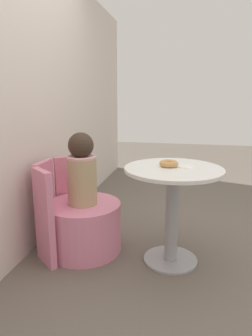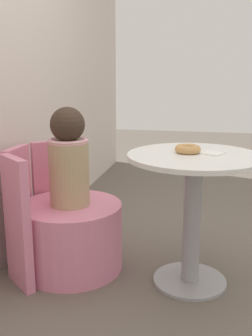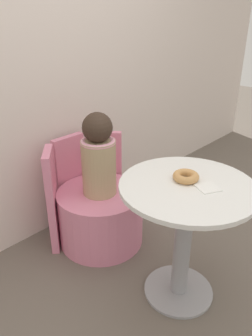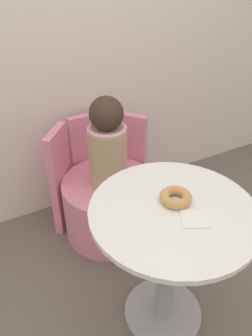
{
  "view_description": "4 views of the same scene",
  "coord_description": "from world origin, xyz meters",
  "views": [
    {
      "loc": [
        -2.03,
        -0.12,
        1.23
      ],
      "look_at": [
        0.11,
        0.34,
        0.71
      ],
      "focal_mm": 32.0,
      "sensor_mm": 36.0,
      "label": 1
    },
    {
      "loc": [
        -1.96,
        -0.09,
        1.15
      ],
      "look_at": [
        0.05,
        0.34,
        0.65
      ],
      "focal_mm": 42.0,
      "sensor_mm": 36.0,
      "label": 2
    },
    {
      "loc": [
        -1.21,
        -0.79,
        1.54
      ],
      "look_at": [
        0.05,
        0.39,
        0.7
      ],
      "focal_mm": 35.0,
      "sensor_mm": 36.0,
      "label": 3
    },
    {
      "loc": [
        -0.58,
        -0.84,
        1.63
      ],
      "look_at": [
        0.05,
        0.36,
        0.71
      ],
      "focal_mm": 35.0,
      "sensor_mm": 36.0,
      "label": 4
    }
  ],
  "objects": [
    {
      "name": "round_table",
      "position": [
        0.07,
        -0.02,
        0.52
      ],
      "size": [
        0.71,
        0.71,
        0.74
      ],
      "color": "#99999E",
      "rests_on": "ground_plane"
    },
    {
      "name": "ground_plane",
      "position": [
        0.0,
        0.0,
        0.0
      ],
      "size": [
        12.0,
        12.0,
        0.0
      ],
      "primitive_type": "plane",
      "color": "#665B51"
    },
    {
      "name": "paper_napkin",
      "position": [
        0.11,
        -0.11,
        0.74
      ],
      "size": [
        0.14,
        0.14,
        0.01
      ],
      "color": "white",
      "rests_on": "round_table"
    },
    {
      "name": "tub_chair",
      "position": [
        0.1,
        0.68,
        0.2
      ],
      "size": [
        0.6,
        0.6,
        0.4
      ],
      "color": "pink",
      "rests_on": "ground_plane"
    },
    {
      "name": "booth_backrest",
      "position": [
        0.1,
        0.93,
        0.36
      ],
      "size": [
        0.7,
        0.26,
        0.73
      ],
      "color": "pink",
      "rests_on": "ground_plane"
    },
    {
      "name": "child_figure",
      "position": [
        0.1,
        0.68,
        0.68
      ],
      "size": [
        0.23,
        0.23,
        0.57
      ],
      "color": "tan",
      "rests_on": "tub_chair"
    },
    {
      "name": "donut",
      "position": [
        0.11,
        0.02,
        0.76
      ],
      "size": [
        0.14,
        0.14,
        0.04
      ],
      "color": "tan",
      "rests_on": "round_table"
    },
    {
      "name": "back_wall",
      "position": [
        0.0,
        1.13,
        1.2
      ],
      "size": [
        6.0,
        0.06,
        2.4
      ],
      "color": "silver",
      "rests_on": "ground_plane"
    }
  ]
}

